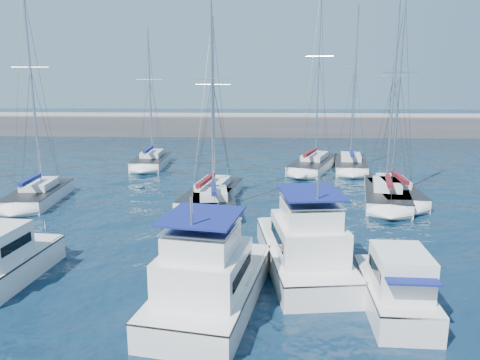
{
  "coord_description": "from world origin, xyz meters",
  "views": [
    {
      "loc": [
        -0.29,
        -22.64,
        9.51
      ],
      "look_at": [
        -1.39,
        6.06,
        3.0
      ],
      "focal_mm": 35.0,
      "sensor_mm": 36.0,
      "label": 1
    }
  ],
  "objects_px": {
    "motor_yacht_port_inner": "(209,283)",
    "sailboat_back_a": "(151,161)",
    "sailboat_mid_d": "(387,195)",
    "sailboat_mid_c": "(214,204)",
    "sailboat_back_b": "(313,164)",
    "motor_yacht_stbd_inner": "(304,249)",
    "sailboat_back_c": "(351,164)",
    "sailboat_mid_e": "(394,191)",
    "motor_yacht_stbd_outer": "(396,291)",
    "motor_yacht_port_outer": "(5,262)",
    "sailboat_mid_b": "(212,194)",
    "sailboat_mid_a": "(39,194)"
  },
  "relations": [
    {
      "from": "motor_yacht_port_inner",
      "to": "sailboat_mid_d",
      "type": "relative_size",
      "value": 0.6
    },
    {
      "from": "sailboat_mid_d",
      "to": "sailboat_back_c",
      "type": "distance_m",
      "value": 12.38
    },
    {
      "from": "sailboat_mid_b",
      "to": "motor_yacht_port_outer",
      "type": "bearing_deg",
      "value": -109.22
    },
    {
      "from": "sailboat_back_a",
      "to": "sailboat_back_c",
      "type": "relative_size",
      "value": 0.87
    },
    {
      "from": "motor_yacht_stbd_inner",
      "to": "sailboat_mid_b",
      "type": "height_order",
      "value": "sailboat_mid_b"
    },
    {
      "from": "motor_yacht_port_outer",
      "to": "sailboat_back_b",
      "type": "relative_size",
      "value": 0.34
    },
    {
      "from": "sailboat_mid_c",
      "to": "sailboat_mid_b",
      "type": "bearing_deg",
      "value": 91.72
    },
    {
      "from": "sailboat_back_b",
      "to": "sailboat_back_c",
      "type": "relative_size",
      "value": 1.1
    },
    {
      "from": "motor_yacht_stbd_inner",
      "to": "sailboat_back_c",
      "type": "relative_size",
      "value": 0.58
    },
    {
      "from": "sailboat_mid_d",
      "to": "sailboat_mid_c",
      "type": "bearing_deg",
      "value": -154.36
    },
    {
      "from": "sailboat_mid_a",
      "to": "sailboat_mid_d",
      "type": "xyz_separation_m",
      "value": [
        26.57,
        0.85,
        -0.03
      ]
    },
    {
      "from": "sailboat_mid_d",
      "to": "sailboat_back_c",
      "type": "height_order",
      "value": "sailboat_back_c"
    },
    {
      "from": "motor_yacht_port_outer",
      "to": "sailboat_back_a",
      "type": "relative_size",
      "value": 0.44
    },
    {
      "from": "sailboat_mid_c",
      "to": "sailboat_back_a",
      "type": "height_order",
      "value": "sailboat_mid_c"
    },
    {
      "from": "sailboat_mid_d",
      "to": "sailboat_back_b",
      "type": "relative_size",
      "value": 0.83
    },
    {
      "from": "sailboat_mid_a",
      "to": "sailboat_mid_b",
      "type": "bearing_deg",
      "value": -0.76
    },
    {
      "from": "sailboat_mid_c",
      "to": "motor_yacht_port_inner",
      "type": "bearing_deg",
      "value": -91.9
    },
    {
      "from": "sailboat_mid_a",
      "to": "sailboat_back_a",
      "type": "distance_m",
      "value": 15.44
    },
    {
      "from": "sailboat_mid_e",
      "to": "sailboat_back_b",
      "type": "distance_m",
      "value": 12.4
    },
    {
      "from": "sailboat_back_a",
      "to": "sailboat_mid_e",
      "type": "bearing_deg",
      "value": -30.28
    },
    {
      "from": "motor_yacht_port_inner",
      "to": "sailboat_back_c",
      "type": "height_order",
      "value": "sailboat_back_c"
    },
    {
      "from": "motor_yacht_port_inner",
      "to": "sailboat_back_a",
      "type": "relative_size",
      "value": 0.63
    },
    {
      "from": "motor_yacht_stbd_outer",
      "to": "sailboat_back_c",
      "type": "bearing_deg",
      "value": 84.81
    },
    {
      "from": "motor_yacht_port_outer",
      "to": "sailboat_mid_c",
      "type": "bearing_deg",
      "value": 59.09
    },
    {
      "from": "sailboat_mid_d",
      "to": "motor_yacht_port_inner",
      "type": "bearing_deg",
      "value": -112.79
    },
    {
      "from": "motor_yacht_port_inner",
      "to": "sailboat_back_a",
      "type": "distance_m",
      "value": 32.07
    },
    {
      "from": "motor_yacht_stbd_inner",
      "to": "sailboat_mid_b",
      "type": "bearing_deg",
      "value": 107.44
    },
    {
      "from": "sailboat_mid_a",
      "to": "sailboat_mid_b",
      "type": "relative_size",
      "value": 1.15
    },
    {
      "from": "sailboat_back_a",
      "to": "sailboat_back_b",
      "type": "distance_m",
      "value": 17.01
    },
    {
      "from": "sailboat_mid_d",
      "to": "sailboat_back_b",
      "type": "bearing_deg",
      "value": 120.1
    },
    {
      "from": "motor_yacht_port_inner",
      "to": "motor_yacht_stbd_outer",
      "type": "relative_size",
      "value": 1.55
    },
    {
      "from": "sailboat_mid_c",
      "to": "sailboat_back_b",
      "type": "xyz_separation_m",
      "value": [
        8.77,
        15.71,
        -0.0
      ]
    },
    {
      "from": "sailboat_back_c",
      "to": "sailboat_back_a",
      "type": "bearing_deg",
      "value": -174.9
    },
    {
      "from": "sailboat_mid_e",
      "to": "sailboat_back_b",
      "type": "xyz_separation_m",
      "value": [
        -5.03,
        11.33,
        0.02
      ]
    },
    {
      "from": "sailboat_mid_e",
      "to": "sailboat_back_c",
      "type": "xyz_separation_m",
      "value": [
        -1.25,
        11.18,
        0.02
      ]
    },
    {
      "from": "sailboat_mid_c",
      "to": "sailboat_mid_e",
      "type": "relative_size",
      "value": 0.95
    },
    {
      "from": "motor_yacht_port_inner",
      "to": "motor_yacht_stbd_outer",
      "type": "xyz_separation_m",
      "value": [
        7.6,
        -0.01,
        -0.19
      ]
    },
    {
      "from": "motor_yacht_port_outer",
      "to": "sailboat_back_a",
      "type": "xyz_separation_m",
      "value": [
        0.47,
        28.46,
        -0.42
      ]
    },
    {
      "from": "sailboat_mid_b",
      "to": "sailboat_mid_d",
      "type": "height_order",
      "value": "sailboat_mid_d"
    },
    {
      "from": "motor_yacht_port_outer",
      "to": "motor_yacht_stbd_inner",
      "type": "height_order",
      "value": "motor_yacht_stbd_inner"
    },
    {
      "from": "sailboat_mid_c",
      "to": "sailboat_back_c",
      "type": "distance_m",
      "value": 19.99
    },
    {
      "from": "sailboat_mid_c",
      "to": "sailboat_mid_d",
      "type": "distance_m",
      "value": 13.3
    },
    {
      "from": "sailboat_back_a",
      "to": "sailboat_back_b",
      "type": "height_order",
      "value": "sailboat_back_b"
    },
    {
      "from": "motor_yacht_stbd_inner",
      "to": "sailboat_back_c",
      "type": "distance_m",
      "value": 26.51
    },
    {
      "from": "motor_yacht_stbd_outer",
      "to": "sailboat_back_b",
      "type": "xyz_separation_m",
      "value": [
        0.04,
        29.63,
        -0.4
      ]
    },
    {
      "from": "sailboat_mid_e",
      "to": "sailboat_back_a",
      "type": "height_order",
      "value": "sailboat_mid_e"
    },
    {
      "from": "sailboat_back_b",
      "to": "motor_yacht_stbd_inner",
      "type": "bearing_deg",
      "value": -77.58
    },
    {
      "from": "motor_yacht_port_inner",
      "to": "sailboat_mid_c",
      "type": "height_order",
      "value": "sailboat_mid_c"
    },
    {
      "from": "motor_yacht_port_outer",
      "to": "sailboat_mid_d",
      "type": "height_order",
      "value": "sailboat_mid_d"
    },
    {
      "from": "motor_yacht_port_inner",
      "to": "sailboat_back_a",
      "type": "height_order",
      "value": "sailboat_back_a"
    }
  ]
}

